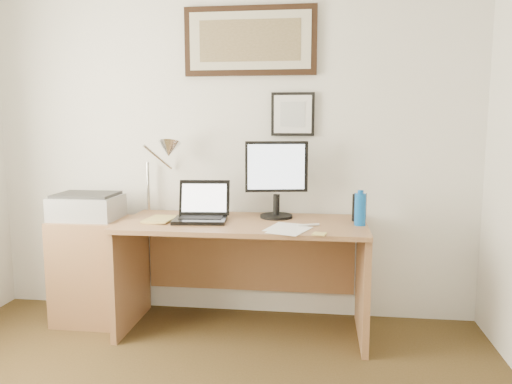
% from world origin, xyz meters
% --- Properties ---
extents(wall_back, '(3.50, 0.02, 2.50)m').
position_xyz_m(wall_back, '(0.00, 2.00, 1.25)').
color(wall_back, white).
rests_on(wall_back, ground).
extents(side_cabinet, '(0.50, 0.40, 0.73)m').
position_xyz_m(side_cabinet, '(-0.92, 1.68, 0.36)').
color(side_cabinet, brown).
rests_on(side_cabinet, floor).
extents(water_bottle, '(0.07, 0.07, 0.20)m').
position_xyz_m(water_bottle, '(0.90, 1.61, 0.85)').
color(water_bottle, '#0D55B1').
rests_on(water_bottle, desk).
extents(bottle_cap, '(0.04, 0.04, 0.02)m').
position_xyz_m(bottle_cap, '(0.90, 1.61, 0.96)').
color(bottle_cap, '#0D55B1').
rests_on(bottle_cap, water_bottle).
extents(speaker, '(0.10, 0.09, 0.18)m').
position_xyz_m(speaker, '(0.91, 1.76, 0.84)').
color(speaker, black).
rests_on(speaker, desk).
extents(paper_sheet_a, '(0.27, 0.33, 0.00)m').
position_xyz_m(paper_sheet_a, '(0.44, 1.48, 0.75)').
color(paper_sheet_a, white).
rests_on(paper_sheet_a, desk).
extents(paper_sheet_b, '(0.28, 0.33, 0.00)m').
position_xyz_m(paper_sheet_b, '(0.47, 1.41, 0.75)').
color(paper_sheet_b, white).
rests_on(paper_sheet_b, desk).
extents(sticky_pad, '(0.09, 0.09, 0.01)m').
position_xyz_m(sticky_pad, '(0.65, 1.31, 0.76)').
color(sticky_pad, '#DBC267').
rests_on(sticky_pad, desk).
extents(marker_pen, '(0.14, 0.06, 0.02)m').
position_xyz_m(marker_pen, '(0.58, 1.54, 0.76)').
color(marker_pen, white).
rests_on(marker_pen, desk).
extents(book, '(0.19, 0.25, 0.02)m').
position_xyz_m(book, '(-0.48, 1.60, 0.76)').
color(book, tan).
rests_on(book, desk).
extents(desk, '(1.60, 0.70, 0.75)m').
position_xyz_m(desk, '(0.15, 1.72, 0.51)').
color(desk, brown).
rests_on(desk, floor).
extents(laptop, '(0.36, 0.32, 0.26)m').
position_xyz_m(laptop, '(-0.13, 1.64, 0.81)').
color(laptop, black).
rests_on(laptop, desk).
extents(lcd_monitor, '(0.42, 0.22, 0.52)m').
position_xyz_m(lcd_monitor, '(0.35, 1.79, 1.04)').
color(lcd_monitor, black).
rests_on(lcd_monitor, desk).
extents(printer, '(0.44, 0.34, 0.18)m').
position_xyz_m(printer, '(-0.95, 1.69, 0.82)').
color(printer, '#9F9FA1').
rests_on(printer, side_cabinet).
extents(desk_lamp, '(0.29, 0.27, 0.53)m').
position_xyz_m(desk_lamp, '(-0.41, 1.81, 1.19)').
color(desk_lamp, silver).
rests_on(desk_lamp, desk).
extents(picture_large, '(0.92, 0.04, 0.47)m').
position_xyz_m(picture_large, '(0.15, 1.97, 1.95)').
color(picture_large, black).
rests_on(picture_large, wall_back).
extents(picture_small, '(0.30, 0.03, 0.30)m').
position_xyz_m(picture_small, '(0.45, 1.97, 1.45)').
color(picture_small, black).
rests_on(picture_small, wall_back).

